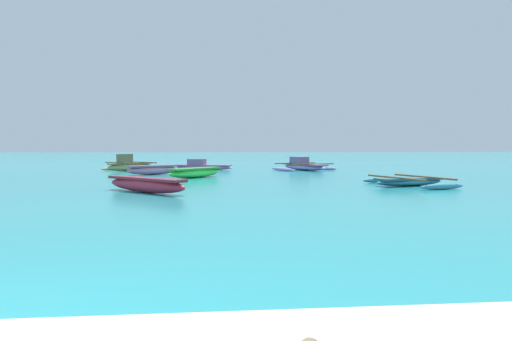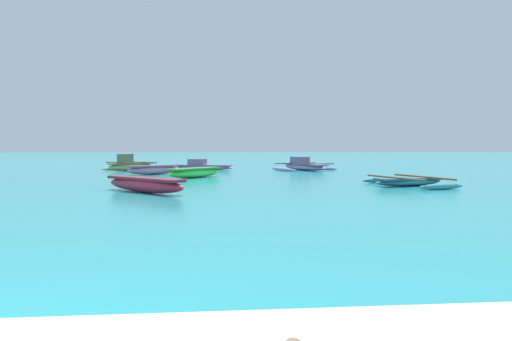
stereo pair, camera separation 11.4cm
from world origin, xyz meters
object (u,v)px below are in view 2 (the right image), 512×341
moored_boat_0 (304,166)px  moored_boat_3 (153,170)px  moored_boat_5 (203,166)px  moored_boat_2 (195,172)px  moored_boat_4 (409,181)px  moored_boat_1 (130,166)px  moored_boat_6 (144,184)px

moored_boat_0 → moored_boat_3: moored_boat_0 is taller
moored_boat_5 → moored_boat_2: bearing=-71.4°
moored_boat_4 → moored_boat_1: bearing=120.7°
moored_boat_0 → moored_boat_2: moored_boat_0 is taller
moored_boat_2 → moored_boat_1: bearing=73.8°
moored_boat_3 → moored_boat_5: (2.43, 4.63, -0.03)m
moored_boat_0 → moored_boat_5: (-6.14, 0.94, -0.03)m
moored_boat_2 → moored_boat_4: moored_boat_2 is taller
moored_boat_2 → moored_boat_4: size_ratio=0.79×
moored_boat_0 → moored_boat_6: bearing=-54.2°
moored_boat_3 → moored_boat_4: size_ratio=0.71×
moored_boat_0 → moored_boat_2: bearing=-69.5°
moored_boat_1 → moored_boat_6: (2.79, -12.99, -0.07)m
moored_boat_1 → moored_boat_6: moored_boat_1 is taller
moored_boat_0 → moored_boat_2: size_ratio=1.37×
moored_boat_5 → moored_boat_4: bearing=-37.4°
moored_boat_0 → moored_boat_3: size_ratio=1.52×
moored_boat_2 → moored_boat_3: 3.32m
moored_boat_2 → moored_boat_6: size_ratio=1.01×
moored_boat_0 → moored_boat_1: moored_boat_1 is taller
moored_boat_2 → moored_boat_0: bearing=-5.2°
moored_boat_1 → moored_boat_4: size_ratio=1.01×
moored_boat_6 → moored_boat_2: bearing=124.2°
moored_boat_3 → moored_boat_5: moored_boat_5 is taller
moored_boat_3 → moored_boat_5: bearing=32.2°
moored_boat_0 → moored_boat_5: bearing=-122.4°
moored_boat_6 → moored_boat_4: bearing=54.4°
moored_boat_4 → moored_boat_6: size_ratio=1.28×
moored_boat_2 → moored_boat_6: bearing=-150.1°
moored_boat_1 → moored_boat_5: (4.27, 0.86, -0.09)m
moored_boat_2 → moored_boat_5: moored_boat_5 is taller
moored_boat_0 → moored_boat_2: 8.84m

